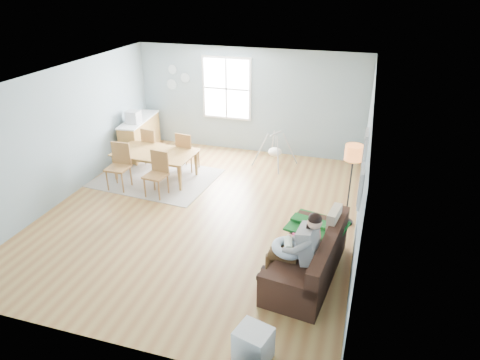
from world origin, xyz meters
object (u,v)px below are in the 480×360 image
(chair_nw, at_px, (152,144))
(chair_ne, at_px, (186,149))
(father, at_px, (298,246))
(counter, at_px, (140,136))
(chair_sw, at_px, (120,163))
(toddler, at_px, (310,232))
(sofa, at_px, (310,260))
(floor_lamp, at_px, (353,160))
(storage_cube, at_px, (253,344))
(dining_table, at_px, (155,166))
(chair_se, at_px, (158,171))
(monitor, at_px, (133,117))
(baby_swing, at_px, (275,151))

(chair_nw, height_order, chair_ne, chair_ne)
(father, bearing_deg, chair_ne, 133.74)
(counter, bearing_deg, chair_sw, -73.83)
(toddler, bearing_deg, counter, 143.80)
(chair_sw, bearing_deg, chair_nw, 85.30)
(toddler, xyz_separation_m, chair_ne, (-3.39, 2.95, -0.12))
(sofa, bearing_deg, floor_lamp, 76.35)
(floor_lamp, xyz_separation_m, storage_cube, (-0.87, -3.64, -1.09))
(dining_table, xyz_separation_m, counter, (-1.10, 1.33, 0.15))
(chair_nw, relative_size, chair_ne, 0.99)
(sofa, distance_m, chair_se, 4.00)
(sofa, height_order, father, father)
(floor_lamp, bearing_deg, counter, 159.45)
(floor_lamp, distance_m, chair_se, 4.05)
(toddler, height_order, monitor, monitor)
(floor_lamp, relative_size, chair_sw, 1.57)
(father, bearing_deg, sofa, 58.69)
(father, relative_size, dining_table, 0.72)
(storage_cube, distance_m, counter, 7.35)
(sofa, bearing_deg, chair_se, 152.42)
(chair_nw, xyz_separation_m, baby_swing, (2.93, 0.83, -0.17))
(father, height_order, baby_swing, father)
(sofa, distance_m, storage_cube, 1.88)
(father, height_order, chair_se, father)
(chair_nw, distance_m, chair_ne, 0.96)
(chair_sw, distance_m, chair_ne, 1.62)
(father, distance_m, storage_cube, 1.65)
(dining_table, relative_size, monitor, 5.72)
(chair_sw, relative_size, chair_nw, 1.06)
(dining_table, bearing_deg, father, -33.54)
(dining_table, xyz_separation_m, chair_se, (0.42, -0.69, 0.23))
(dining_table, distance_m, chair_sw, 0.85)
(floor_lamp, relative_size, dining_table, 0.87)
(storage_cube, xyz_separation_m, baby_swing, (-1.03, 5.89, 0.15))
(chair_sw, height_order, counter, chair_sw)
(toddler, distance_m, monitor, 6.01)
(toddler, relative_size, chair_nw, 0.81)
(chair_se, relative_size, chair_ne, 1.00)
(father, relative_size, chair_se, 1.36)
(floor_lamp, bearing_deg, toddler, -106.96)
(toddler, distance_m, baby_swing, 4.12)
(floor_lamp, relative_size, counter, 0.93)
(floor_lamp, relative_size, baby_swing, 1.46)
(toddler, bearing_deg, dining_table, 149.15)
(dining_table, bearing_deg, toddler, -27.91)
(storage_cube, relative_size, chair_ne, 0.52)
(storage_cube, xyz_separation_m, monitor, (-4.59, 5.38, 0.86))
(counter, bearing_deg, floor_lamp, -20.55)
(storage_cube, bearing_deg, chair_sw, 137.25)
(chair_se, height_order, baby_swing, chair_se)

